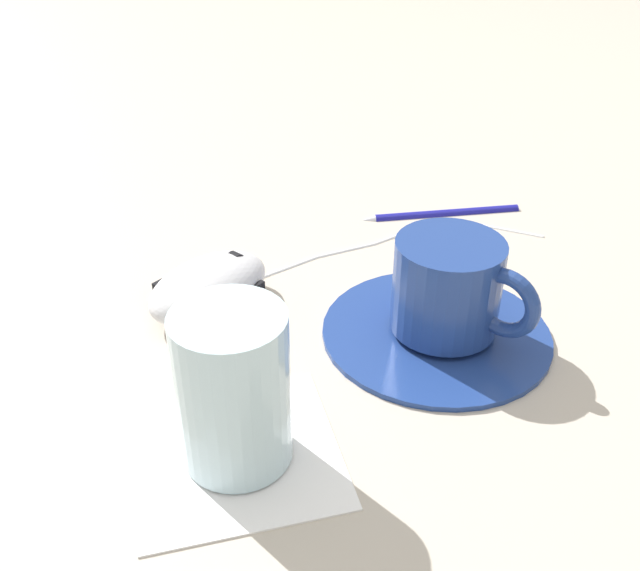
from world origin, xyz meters
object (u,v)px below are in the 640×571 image
drinking_glass (233,389)px  pen (442,210)px  coffee_cup (450,287)px  computer_mouse (209,287)px  saucer (436,330)px

drinking_glass → pen: (-0.26, 0.22, -0.04)m
coffee_cup → computer_mouse: coffee_cup is taller
saucer → coffee_cup: 0.04m
coffee_cup → pen: coffee_cup is taller
saucer → pen: bearing=157.7°
coffee_cup → drinking_glass: bearing=-62.3°
computer_mouse → pen: 0.25m
coffee_cup → pen: size_ratio=0.62×
coffee_cup → drinking_glass: size_ratio=0.98×
coffee_cup → pen: 0.19m
pen → drinking_glass: bearing=-40.5°
pen → computer_mouse: bearing=-64.6°
coffee_cup → computer_mouse: bearing=-114.7°
saucer → computer_mouse: 0.17m
saucer → coffee_cup: size_ratio=1.74×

